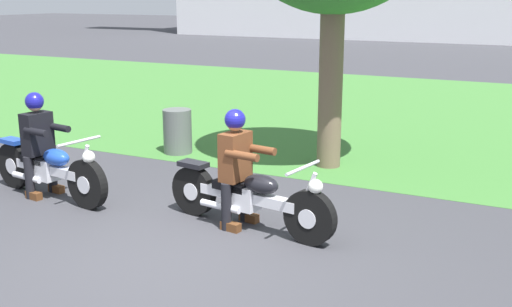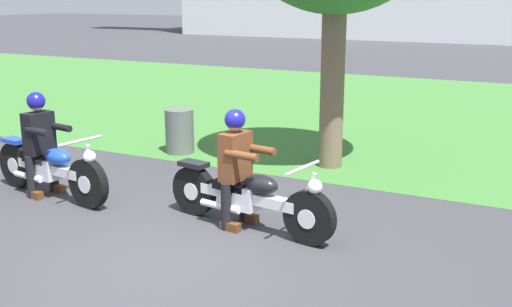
# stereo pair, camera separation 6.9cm
# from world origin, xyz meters

# --- Properties ---
(ground) EXTENTS (120.00, 120.00, 0.00)m
(ground) POSITION_xyz_m (0.00, 0.00, 0.00)
(ground) COLOR #38383D
(grass_verge) EXTENTS (60.00, 12.00, 0.01)m
(grass_verge) POSITION_xyz_m (0.00, 9.19, 0.00)
(grass_verge) COLOR #3D7533
(grass_verge) RESTS_ON ground
(motorcycle_lead) EXTENTS (2.25, 0.68, 0.86)m
(motorcycle_lead) POSITION_xyz_m (0.33, 1.12, 0.38)
(motorcycle_lead) COLOR black
(motorcycle_lead) RESTS_ON ground
(rider_lead) EXTENTS (0.59, 0.51, 1.39)m
(rider_lead) POSITION_xyz_m (0.17, 1.15, 0.81)
(rider_lead) COLOR black
(rider_lead) RESTS_ON ground
(motorcycle_follow) EXTENTS (2.15, 0.67, 0.88)m
(motorcycle_follow) POSITION_xyz_m (-2.55, 0.94, 0.39)
(motorcycle_follow) COLOR black
(motorcycle_follow) RESTS_ON ground
(rider_follow) EXTENTS (0.59, 0.51, 1.40)m
(rider_follow) POSITION_xyz_m (-2.72, 0.97, 0.82)
(rider_follow) COLOR black
(rider_follow) RESTS_ON ground
(trash_can) EXTENTS (0.48, 0.48, 0.75)m
(trash_can) POSITION_xyz_m (-2.37, 3.72, 0.38)
(trash_can) COLOR #595E5B
(trash_can) RESTS_ON ground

